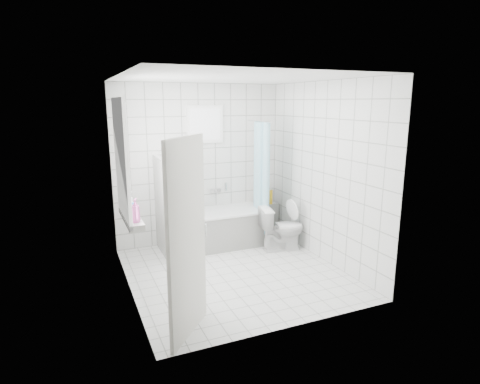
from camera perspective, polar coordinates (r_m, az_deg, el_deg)
name	(u,v)px	position (r m, az deg, el deg)	size (l,w,h in m)	color
ground	(235,273)	(5.65, -0.75, -11.38)	(3.00, 3.00, 0.00)	white
ceiling	(234,78)	(5.17, -0.84, 15.96)	(3.00, 3.00, 0.00)	white
wall_back	(200,164)	(6.65, -5.77, 3.94)	(2.80, 0.02, 2.60)	white
wall_front	(293,207)	(3.95, 7.60, -2.19)	(2.80, 0.02, 2.60)	white
wall_left	(125,189)	(4.90, -16.07, 0.36)	(0.02, 3.00, 2.60)	white
wall_right	(324,173)	(5.93, 11.82, 2.66)	(0.02, 3.00, 2.60)	white
window_left	(124,161)	(5.15, -16.23, 4.32)	(0.01, 0.90, 1.40)	white
window_back	(205,124)	(6.57, -4.94, 9.55)	(0.50, 0.01, 0.50)	white
window_sill	(131,218)	(5.31, -15.25, -3.56)	(0.18, 1.02, 0.08)	white
door	(187,240)	(3.94, -7.53, -6.76)	(0.04, 0.80, 2.00)	silver
bathtub	(217,228)	(6.58, -3.28, -5.15)	(1.56, 0.77, 0.58)	white
partition_wall	(165,207)	(6.18, -10.56, -2.10)	(0.15, 0.85, 1.50)	white
tiled_ledge	(266,218)	(7.20, 3.65, -3.70)	(0.40, 0.24, 0.55)	white
toilet	(282,228)	(6.40, 5.97, -5.15)	(0.39, 0.69, 0.71)	white
curtain_rod	(259,121)	(6.53, 2.65, 10.01)	(0.02, 0.02, 0.80)	silver
shower_curtain	(261,178)	(6.52, 3.07, 2.03)	(0.14, 0.48, 1.78)	#46B1CF
tub_faucet	(215,190)	(6.77, -3.52, 0.27)	(0.18, 0.06, 0.06)	silver
sill_bottles	(132,207)	(5.23, -15.17, -2.03)	(0.19, 0.77, 0.29)	#C64D97
ledge_bottles	(266,197)	(7.07, 3.79, -0.72)	(0.19, 0.18, 0.25)	#DA4619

